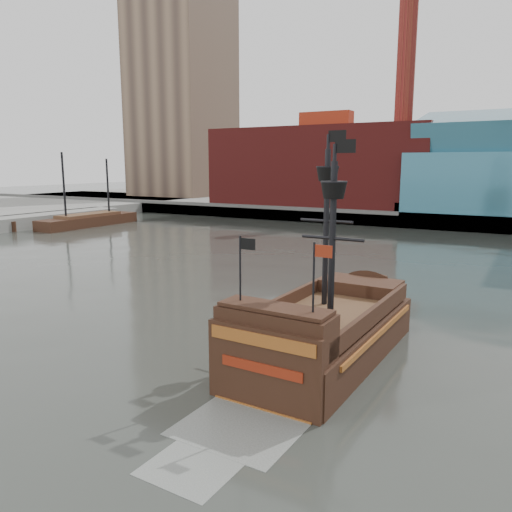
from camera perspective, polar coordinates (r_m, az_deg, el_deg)
The scene contains 7 objects.
ground at distance 26.53m, azimuth -6.91°, elevation -12.28°, with size 400.00×400.00×0.00m, color #2C2F2A.
promenade_far at distance 112.92m, azimuth 22.10°, elevation 5.00°, with size 220.00×60.00×2.00m, color slate.
seawall at distance 83.86m, azimuth 19.37°, elevation 3.76°, with size 220.00×1.00×2.60m, color #4C4C49.
pier at distance 88.48m, azimuth -26.01°, elevation 3.41°, with size 6.00×40.00×2.00m, color slate.
skyline at distance 105.55m, azimuth 25.37°, elevation 17.29°, with size 149.00×45.00×62.00m.
pirate_ship at distance 26.97m, azimuth 7.80°, elevation -9.26°, with size 5.84×17.31×12.86m.
docked_vessel at distance 88.22m, azimuth -18.55°, elevation 3.78°, with size 4.36×18.62×12.64m.
Camera 1 is at (14.70, -19.57, 10.22)m, focal length 35.00 mm.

